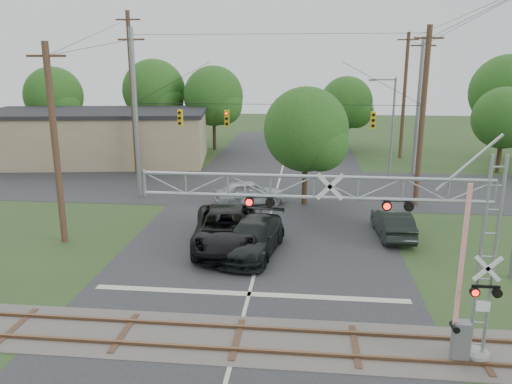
# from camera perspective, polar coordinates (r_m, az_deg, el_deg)

# --- Properties ---
(ground) EXTENTS (160.00, 160.00, 0.00)m
(ground) POSITION_cam_1_polar(r_m,az_deg,el_deg) (16.19, -3.26, -20.21)
(ground) COLOR #294520
(ground) RESTS_ON ground
(road_main) EXTENTS (14.00, 90.00, 0.02)m
(road_main) POSITION_cam_1_polar(r_m,az_deg,el_deg) (24.98, 0.44, -7.08)
(road_main) COLOR #28282A
(road_main) RESTS_ON ground
(road_cross) EXTENTS (90.00, 12.00, 0.02)m
(road_cross) POSITION_cam_1_polar(r_m,az_deg,el_deg) (38.30, 2.49, 0.63)
(road_cross) COLOR #28282A
(road_cross) RESTS_ON ground
(railroad_track) EXTENTS (90.00, 3.20, 0.17)m
(railroad_track) POSITION_cam_1_polar(r_m,az_deg,el_deg) (17.83, -2.19, -16.49)
(railroad_track) COLOR #534E48
(railroad_track) RESTS_ON ground
(crossing_gantry) EXTENTS (11.10, 0.85, 6.67)m
(crossing_gantry) POSITION_cam_1_polar(r_m,az_deg,el_deg) (15.76, 14.08, -4.52)
(crossing_gantry) COLOR gray
(crossing_gantry) RESTS_ON ground
(traffic_signal_span) EXTENTS (19.34, 0.36, 11.50)m
(traffic_signal_span) POSITION_cam_1_polar(r_m,az_deg,el_deg) (33.32, 3.78, 8.52)
(traffic_signal_span) COLOR gray
(traffic_signal_span) RESTS_ON ground
(pickup_black) EXTENTS (4.16, 7.37, 1.94)m
(pickup_black) POSITION_cam_1_polar(r_m,az_deg,el_deg) (25.69, -3.48, -4.21)
(pickup_black) COLOR black
(pickup_black) RESTS_ON ground
(car_dark) EXTENTS (3.26, 6.11, 1.69)m
(car_dark) POSITION_cam_1_polar(r_m,az_deg,el_deg) (24.75, -0.39, -5.23)
(car_dark) COLOR black
(car_dark) RESTS_ON ground
(sedan_silver) EXTENTS (5.12, 3.41, 1.62)m
(sedan_silver) POSITION_cam_1_polar(r_m,az_deg,el_deg) (33.39, -0.76, -0.04)
(sedan_silver) COLOR #A9ABB1
(sedan_silver) RESTS_ON ground
(suv_dark) EXTENTS (1.88, 4.74, 1.53)m
(suv_dark) POSITION_cam_1_polar(r_m,az_deg,el_deg) (28.19, 15.34, -3.43)
(suv_dark) COLOR black
(suv_dark) RESTS_ON ground
(commercial_building) EXTENTS (22.04, 13.44, 4.86)m
(commercial_building) POSITION_cam_1_polar(r_m,az_deg,el_deg) (50.23, -17.75, 6.11)
(commercial_building) COLOR gray
(commercial_building) RESTS_ON ground
(streetlight) EXTENTS (2.17, 0.23, 8.13)m
(streetlight) POSITION_cam_1_polar(r_m,az_deg,el_deg) (41.45, 15.14, 7.58)
(streetlight) COLOR gray
(streetlight) RESTS_ON ground
(utility_poles) EXTENTS (25.68, 29.29, 13.25)m
(utility_poles) POSITION_cam_1_polar(r_m,az_deg,el_deg) (36.02, 6.30, 9.58)
(utility_poles) COLOR #412C1E
(utility_poles) RESTS_ON ground
(treeline) EXTENTS (53.47, 28.05, 10.06)m
(treeline) POSITION_cam_1_polar(r_m,az_deg,el_deg) (50.41, 2.56, 10.63)
(treeline) COLOR #342617
(treeline) RESTS_ON ground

